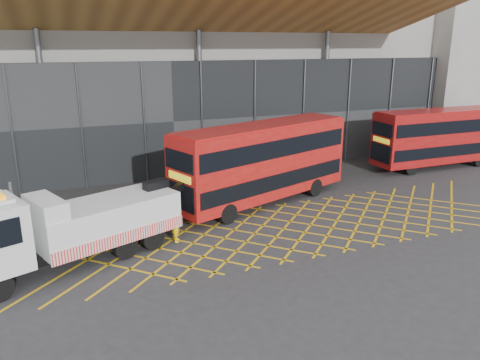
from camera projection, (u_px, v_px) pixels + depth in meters
name	position (u px, v px, depth m)	size (l,w,h in m)	color
ground_plane	(193.00, 243.00, 22.21)	(120.00, 120.00, 0.00)	#29292C
road_markings	(297.00, 227.00, 24.19)	(27.96, 7.16, 0.01)	gold
construction_building	(148.00, 45.00, 36.78)	(55.00, 23.97, 18.00)	gray
east_building	(464.00, 34.00, 44.99)	(15.00, 12.00, 20.00)	gray
recovery_truck	(67.00, 226.00, 19.57)	(10.72, 5.85, 3.83)	black
bus_towed	(263.00, 160.00, 27.10)	(11.79, 6.44, 4.72)	#9E0F0C
bus_second	(440.00, 136.00, 35.26)	(10.82, 2.58, 4.39)	maroon
worker	(176.00, 224.00, 22.22)	(0.62, 0.41, 1.70)	yellow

